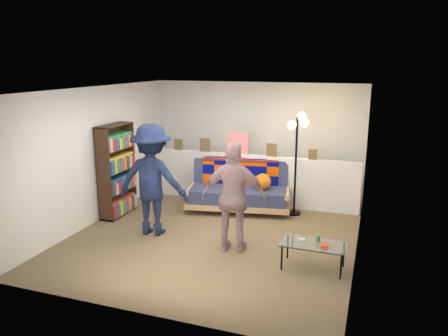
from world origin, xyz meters
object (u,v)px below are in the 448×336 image
bookshelf (117,173)px  person_right (234,198)px  futon_sofa (240,190)px  coffee_table (314,245)px  floor_lamp (298,143)px  person_left (152,180)px

bookshelf → person_right: bearing=-17.9°
futon_sofa → person_right: (0.48, -1.85, 0.45)m
coffee_table → floor_lamp: size_ratio=0.46×
coffee_table → person_right: 1.34m
person_right → coffee_table: bearing=162.8°
coffee_table → person_left: 2.81m
coffee_table → floor_lamp: bearing=106.7°
futon_sofa → person_left: size_ratio=1.13×
futon_sofa → person_left: person_left is taller
person_left → floor_lamp: bearing=-144.7°
person_left → person_right: size_ratio=1.10×
coffee_table → person_left: bearing=171.3°
bookshelf → person_right: (2.56, -0.83, 0.05)m
futon_sofa → coffee_table: 2.67m
person_left → person_right: bearing=166.8°
person_right → floor_lamp: bearing=-114.7°
coffee_table → person_left: person_left is taller
coffee_table → floor_lamp: floor_lamp is taller
floor_lamp → person_left: bearing=-140.0°
person_left → person_right: (1.49, -0.22, -0.08)m
bookshelf → person_right: size_ratio=1.01×
floor_lamp → person_left: floor_lamp is taller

